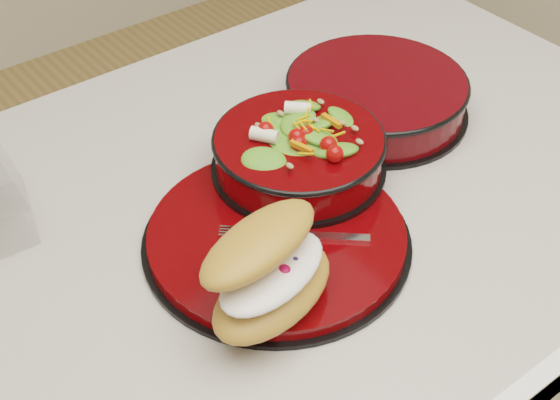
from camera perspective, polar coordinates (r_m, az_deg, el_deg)
dinner_plate at (r=0.86m, az=-0.17°, el=-2.71°), size 0.30×0.30×0.02m
salad_bowl at (r=0.92m, az=1.38°, el=3.86°), size 0.21×0.21×0.09m
croissant at (r=0.75m, az=-0.84°, el=-5.21°), size 0.17×0.13×0.09m
fork at (r=0.85m, az=1.27°, el=-2.58°), size 0.12×0.11×0.00m
extra_bowl at (r=1.06m, az=7.05°, el=7.65°), size 0.25×0.25×0.05m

